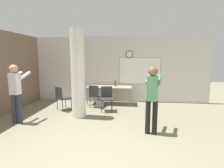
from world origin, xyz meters
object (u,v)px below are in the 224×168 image
object	(u,v)px
chair_near_pillar	(62,97)
person_watching_back	(16,89)
folding_table	(109,88)
chair_table_left	(95,94)
bottle_on_table	(115,84)
person_playing_side	(152,95)
chair_table_front	(107,97)

from	to	relation	value
chair_near_pillar	person_watching_back	size ratio (longest dim) A/B	0.51
folding_table	chair_table_left	xyz separation A→B (m)	(-0.47, -0.58, -0.17)
chair_table_left	bottle_on_table	bearing A→B (deg)	43.88
chair_table_left	person_playing_side	xyz separation A→B (m)	(1.89, -2.16, 0.49)
person_playing_side	chair_table_left	bearing A→B (deg)	131.09
bottle_on_table	chair_table_left	distance (m)	1.04
chair_table_front	person_playing_side	size ratio (longest dim) A/B	0.51
bottle_on_table	chair_table_left	xyz separation A→B (m)	(-0.71, -0.68, -0.33)
person_playing_side	person_watching_back	xyz separation A→B (m)	(-3.81, 0.29, 0.01)
person_playing_side	chair_near_pillar	bearing A→B (deg)	151.34
chair_table_left	folding_table	bearing A→B (deg)	50.97
chair_near_pillar	chair_table_front	size ratio (longest dim) A/B	1.00
bottle_on_table	person_watching_back	xyz separation A→B (m)	(-2.63, -2.55, 0.16)
chair_table_left	chair_table_front	bearing A→B (deg)	-37.60
bottle_on_table	chair_near_pillar	bearing A→B (deg)	-146.54
chair_near_pillar	person_playing_side	world-z (taller)	person_playing_side
person_playing_side	person_watching_back	bearing A→B (deg)	175.63
folding_table	chair_table_left	size ratio (longest dim) A/B	2.12
chair_near_pillar	person_playing_side	size ratio (longest dim) A/B	0.51
bottle_on_table	chair_near_pillar	size ratio (longest dim) A/B	0.34
folding_table	bottle_on_table	xyz separation A→B (m)	(0.24, 0.11, 0.16)
chair_table_front	bottle_on_table	bearing A→B (deg)	78.79
bottle_on_table	person_watching_back	size ratio (longest dim) A/B	0.17
bottle_on_table	chair_table_front	xyz separation A→B (m)	(-0.21, -1.06, -0.33)
chair_table_left	person_watching_back	distance (m)	2.73
folding_table	person_watching_back	distance (m)	3.43
bottle_on_table	person_watching_back	world-z (taller)	person_watching_back
bottle_on_table	chair_near_pillar	distance (m)	2.21
bottle_on_table	person_playing_side	distance (m)	3.08
chair_near_pillar	chair_table_left	world-z (taller)	same
chair_near_pillar	chair_table_left	xyz separation A→B (m)	(1.11, 0.52, 0.00)
chair_near_pillar	person_watching_back	bearing A→B (deg)	-120.84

